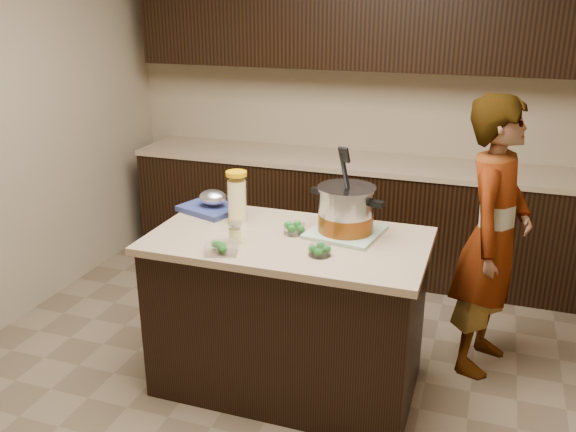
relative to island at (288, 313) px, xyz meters
name	(u,v)px	position (x,y,z in m)	size (l,w,h in m)	color
ground_plane	(288,382)	(0.00, 0.00, -0.45)	(4.00, 4.00, 0.00)	brown
room_shell	(288,80)	(0.00, 0.00, 1.26)	(4.04, 4.04, 2.72)	tan
back_cabinets	(360,153)	(0.00, 1.74, 0.49)	(3.60, 0.63, 2.33)	black
island	(288,313)	(0.00, 0.00, 0.00)	(1.46, 0.81, 0.90)	black
dish_towel	(345,232)	(0.27, 0.15, 0.46)	(0.36, 0.36, 0.02)	#537B55
stock_pot	(346,212)	(0.27, 0.15, 0.57)	(0.42, 0.39, 0.44)	#B7B7BC
lemonade_pitcher	(237,198)	(-0.35, 0.15, 0.58)	(0.13, 0.13, 0.28)	#F4E895
mason_jar	(235,233)	(-0.23, -0.16, 0.50)	(0.08, 0.08, 0.12)	#F4E895
broccoli_tub_left	(294,229)	(0.01, 0.06, 0.47)	(0.15, 0.15, 0.06)	silver
broccoli_tub_right	(320,251)	(0.22, -0.17, 0.47)	(0.13, 0.13, 0.05)	silver
broccoli_tub_rect	(221,249)	(-0.24, -0.31, 0.47)	(0.19, 0.16, 0.06)	silver
blue_tray	(211,204)	(-0.56, 0.25, 0.49)	(0.39, 0.35, 0.12)	navy
person	(493,238)	(1.03, 0.58, 0.36)	(0.59, 0.39, 1.62)	gray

